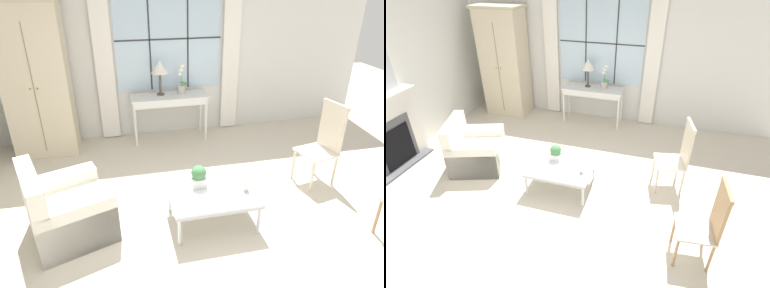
% 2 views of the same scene
% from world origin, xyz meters
% --- Properties ---
extents(ground_plane, '(14.00, 14.00, 0.00)m').
position_xyz_m(ground_plane, '(0.00, 0.00, 0.00)').
color(ground_plane, beige).
extents(wall_back_windowed, '(7.20, 0.14, 2.80)m').
position_xyz_m(wall_back_windowed, '(0.00, 3.02, 1.40)').
color(wall_back_windowed, silver).
rests_on(wall_back_windowed, ground_plane).
extents(armoire, '(1.01, 0.65, 2.34)m').
position_xyz_m(armoire, '(-2.08, 2.66, 1.18)').
color(armoire, beige).
rests_on(armoire, ground_plane).
extents(console_table, '(1.28, 0.47, 0.79)m').
position_xyz_m(console_table, '(-0.07, 2.70, 0.70)').
color(console_table, white).
rests_on(console_table, ground_plane).
extents(table_lamp, '(0.29, 0.29, 0.59)m').
position_xyz_m(table_lamp, '(-0.20, 2.75, 1.25)').
color(table_lamp, '#4C4742').
rests_on(table_lamp, console_table).
extents(potted_orchid, '(0.17, 0.13, 0.51)m').
position_xyz_m(potted_orchid, '(0.15, 2.75, 0.97)').
color(potted_orchid, '#BCB7AD').
rests_on(potted_orchid, console_table).
extents(armchair_upholstered, '(1.05, 1.07, 0.88)m').
position_xyz_m(armchair_upholstered, '(-1.57, 0.47, 0.30)').
color(armchair_upholstered, silver).
rests_on(armchair_upholstered, ground_plane).
extents(side_chair_wooden, '(0.52, 0.52, 1.14)m').
position_xyz_m(side_chair_wooden, '(1.73, 0.86, 0.62)').
color(side_chair_wooden, white).
rests_on(side_chair_wooden, ground_plane).
extents(coffee_table, '(0.99, 0.75, 0.41)m').
position_xyz_m(coffee_table, '(0.03, 0.33, 0.37)').
color(coffee_table, silver).
rests_on(coffee_table, ground_plane).
extents(potted_plant_small, '(0.17, 0.17, 0.26)m').
position_xyz_m(potted_plant_small, '(-0.10, 0.48, 0.54)').
color(potted_plant_small, white).
rests_on(potted_plant_small, coffee_table).
extents(pillar_candle, '(0.09, 0.09, 0.14)m').
position_xyz_m(pillar_candle, '(0.40, 0.27, 0.47)').
color(pillar_candle, silver).
rests_on(pillar_candle, coffee_table).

